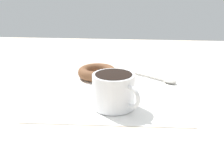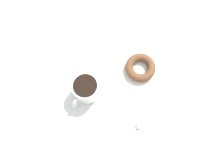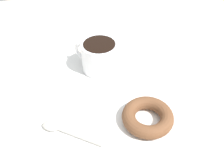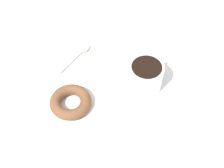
# 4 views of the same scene
# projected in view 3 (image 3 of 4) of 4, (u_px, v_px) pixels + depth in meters

# --- Properties ---
(ground_plane) EXTENTS (1.20, 1.20, 0.02)m
(ground_plane) POSITION_uv_depth(u_px,v_px,m) (106.00, 104.00, 0.57)
(ground_plane) COLOR beige
(napkin) EXTENTS (0.35, 0.35, 0.00)m
(napkin) POSITION_uv_depth(u_px,v_px,m) (112.00, 91.00, 0.58)
(napkin) COLOR white
(napkin) RESTS_ON ground_plane
(coffee_cup) EXTENTS (0.10, 0.10, 0.07)m
(coffee_cup) POSITION_uv_depth(u_px,v_px,m) (99.00, 56.00, 0.62)
(coffee_cup) COLOR white
(coffee_cup) RESTS_ON napkin
(donut) EXTENTS (0.11, 0.11, 0.03)m
(donut) POSITION_uv_depth(u_px,v_px,m) (148.00, 117.00, 0.51)
(donut) COLOR brown
(donut) RESTS_ON napkin
(spoon) EXTENTS (0.09, 0.12, 0.01)m
(spoon) POSITION_uv_depth(u_px,v_px,m) (58.00, 129.00, 0.50)
(spoon) COLOR #B7B2A8
(spoon) RESTS_ON napkin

